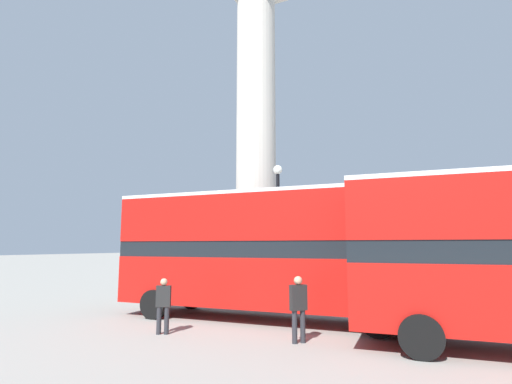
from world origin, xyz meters
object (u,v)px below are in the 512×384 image
object	(u,v)px
monument_column	(256,163)
equestrian_statue	(483,264)
street_lamp	(278,235)
pedestrian_by_plinth	(298,305)
bus_b	(267,249)
pedestrian_near_lamp	(163,304)

from	to	relation	value
monument_column	equestrian_statue	world-z (taller)	monument_column
street_lamp	pedestrian_by_plinth	bearing A→B (deg)	-61.86
bus_b	pedestrian_by_plinth	xyz separation A→B (m)	(2.04, -2.59, -1.46)
pedestrian_by_plinth	bus_b	bearing A→B (deg)	-100.00
bus_b	pedestrian_near_lamp	size ratio (longest dim) A/B	6.89
monument_column	pedestrian_near_lamp	size ratio (longest dim) A/B	11.37
bus_b	equestrian_statue	world-z (taller)	equestrian_statue
equestrian_statue	street_lamp	size ratio (longest dim) A/B	1.04
equestrian_statue	street_lamp	distance (m)	10.94
equestrian_statue	pedestrian_by_plinth	world-z (taller)	equestrian_statue
equestrian_statue	pedestrian_near_lamp	distance (m)	15.83
monument_column	pedestrian_by_plinth	size ratio (longest dim) A/B	10.43
street_lamp	pedestrian_by_plinth	world-z (taller)	street_lamp
equestrian_statue	street_lamp	bearing A→B (deg)	-163.00
monument_column	street_lamp	xyz separation A→B (m)	(2.56, -3.33, -3.77)
bus_b	pedestrian_near_lamp	bearing A→B (deg)	-122.81
street_lamp	pedestrian_by_plinth	distance (m)	5.41
bus_b	pedestrian_near_lamp	distance (m)	4.09
monument_column	pedestrian_by_plinth	distance (m)	10.85
pedestrian_by_plinth	monument_column	bearing A→B (deg)	-105.83
street_lamp	pedestrian_by_plinth	xyz separation A→B (m)	(2.37, -4.43, -1.99)
bus_b	pedestrian_by_plinth	distance (m)	3.61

